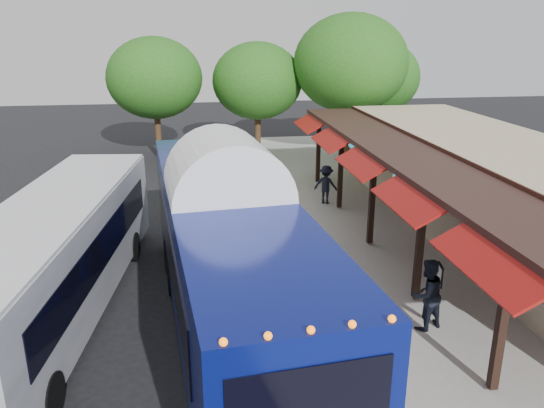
{
  "coord_description": "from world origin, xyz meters",
  "views": [
    {
      "loc": [
        -2.12,
        -12.52,
        7.31
      ],
      "look_at": [
        0.34,
        4.06,
        1.8
      ],
      "focal_mm": 35.0,
      "sensor_mm": 36.0,
      "label": 1
    }
  ],
  "objects_px": {
    "ped_b": "(427,294)",
    "ped_a": "(325,320)",
    "sign_board": "(440,277)",
    "ped_c": "(275,213)",
    "city_bus": "(55,255)",
    "ped_d": "(326,185)",
    "coach_bus": "(228,255)"
  },
  "relations": [
    {
      "from": "ped_b",
      "to": "ped_a",
      "type": "bearing_deg",
      "value": -1.53
    },
    {
      "from": "ped_b",
      "to": "sign_board",
      "type": "distance_m",
      "value": 1.57
    },
    {
      "from": "ped_b",
      "to": "ped_c",
      "type": "relative_size",
      "value": 0.99
    },
    {
      "from": "city_bus",
      "to": "sign_board",
      "type": "relative_size",
      "value": 10.69
    },
    {
      "from": "city_bus",
      "to": "ped_a",
      "type": "distance_m",
      "value": 7.23
    },
    {
      "from": "city_bus",
      "to": "ped_b",
      "type": "bearing_deg",
      "value": -7.48
    },
    {
      "from": "city_bus",
      "to": "ped_b",
      "type": "distance_m",
      "value": 9.56
    },
    {
      "from": "city_bus",
      "to": "ped_d",
      "type": "bearing_deg",
      "value": 47.16
    },
    {
      "from": "ped_a",
      "to": "sign_board",
      "type": "xyz_separation_m",
      "value": [
        3.74,
        2.14,
        -0.22
      ]
    },
    {
      "from": "city_bus",
      "to": "ped_a",
      "type": "bearing_deg",
      "value": -19.88
    },
    {
      "from": "ped_b",
      "to": "ped_c",
      "type": "bearing_deg",
      "value": -86.46
    },
    {
      "from": "city_bus",
      "to": "ped_c",
      "type": "relative_size",
      "value": 6.27
    },
    {
      "from": "coach_bus",
      "to": "ped_d",
      "type": "relative_size",
      "value": 7.71
    },
    {
      "from": "coach_bus",
      "to": "ped_d",
      "type": "bearing_deg",
      "value": 57.52
    },
    {
      "from": "ped_a",
      "to": "ped_d",
      "type": "height_order",
      "value": "ped_a"
    },
    {
      "from": "sign_board",
      "to": "ped_a",
      "type": "bearing_deg",
      "value": -139.07
    },
    {
      "from": "coach_bus",
      "to": "ped_b",
      "type": "xyz_separation_m",
      "value": [
        4.85,
        -0.65,
        -1.1
      ]
    },
    {
      "from": "ped_a",
      "to": "ped_d",
      "type": "xyz_separation_m",
      "value": [
        2.8,
        11.15,
        -0.13
      ]
    },
    {
      "from": "ped_b",
      "to": "ped_d",
      "type": "bearing_deg",
      "value": -109.3
    },
    {
      "from": "ped_a",
      "to": "sign_board",
      "type": "relative_size",
      "value": 1.75
    },
    {
      "from": "ped_a",
      "to": "ped_c",
      "type": "distance_m",
      "value": 7.51
    },
    {
      "from": "coach_bus",
      "to": "sign_board",
      "type": "xyz_separation_m",
      "value": [
        5.79,
        0.59,
        -1.29
      ]
    },
    {
      "from": "coach_bus",
      "to": "ped_d",
      "type": "height_order",
      "value": "coach_bus"
    },
    {
      "from": "city_bus",
      "to": "ped_c",
      "type": "distance_m",
      "value": 7.8
    },
    {
      "from": "coach_bus",
      "to": "sign_board",
      "type": "bearing_deg",
      "value": 0.12
    },
    {
      "from": "city_bus",
      "to": "ped_c",
      "type": "xyz_separation_m",
      "value": [
        6.47,
        4.31,
        -0.63
      ]
    },
    {
      "from": "coach_bus",
      "to": "city_bus",
      "type": "bearing_deg",
      "value": 153.68
    },
    {
      "from": "coach_bus",
      "to": "sign_board",
      "type": "distance_m",
      "value": 5.96
    },
    {
      "from": "sign_board",
      "to": "ped_c",
      "type": "bearing_deg",
      "value": 135.98
    },
    {
      "from": "city_bus",
      "to": "ped_d",
      "type": "xyz_separation_m",
      "value": [
        9.26,
        7.95,
        -0.74
      ]
    },
    {
      "from": "ped_c",
      "to": "coach_bus",
      "type": "bearing_deg",
      "value": 61.65
    },
    {
      "from": "ped_a",
      "to": "city_bus",
      "type": "bearing_deg",
      "value": 127.42
    }
  ]
}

